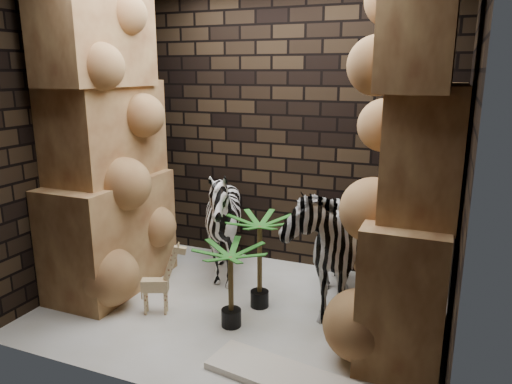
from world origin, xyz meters
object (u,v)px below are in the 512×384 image
at_px(zebra_left, 223,229).
at_px(palm_front, 260,262).
at_px(zebra_right, 322,230).
at_px(giraffe_toy, 155,278).
at_px(palm_back, 231,286).

xyz_separation_m(zebra_left, palm_front, (0.56, -0.40, -0.12)).
height_order(zebra_right, palm_front, zebra_right).
relative_size(zebra_right, giraffe_toy, 2.13).
distance_m(zebra_right, giraffe_toy, 1.55).
bearing_deg(palm_back, giraffe_toy, -175.64).
distance_m(giraffe_toy, palm_back, 0.72).
height_order(zebra_right, palm_back, zebra_right).
bearing_deg(palm_front, zebra_left, 144.26).
xyz_separation_m(zebra_right, palm_front, (-0.51, -0.23, -0.29)).
relative_size(palm_front, palm_back, 1.21).
relative_size(zebra_right, palm_front, 1.67).
bearing_deg(zebra_right, zebra_left, 156.54).
bearing_deg(palm_back, zebra_left, 119.62).
xyz_separation_m(zebra_left, palm_back, (0.47, -0.82, -0.19)).
bearing_deg(zebra_left, zebra_right, 10.31).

